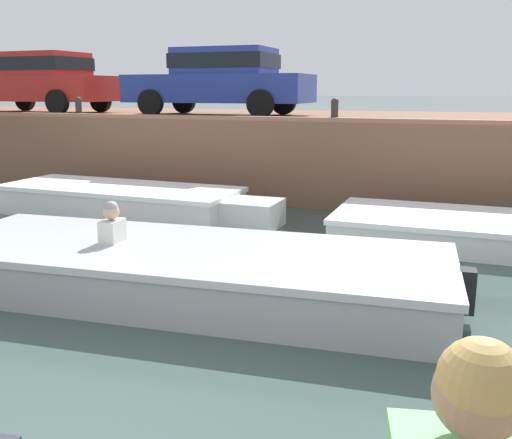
# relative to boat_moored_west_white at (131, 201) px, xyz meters

# --- Properties ---
(ground_plane) EXTENTS (400.00, 400.00, 0.00)m
(ground_plane) POSITION_rel_boat_moored_west_white_xyz_m (3.72, -2.84, -0.27)
(ground_plane) COLOR #384C47
(far_quay_wall) EXTENTS (60.00, 6.00, 1.70)m
(far_quay_wall) POSITION_rel_boat_moored_west_white_xyz_m (3.72, 4.70, 0.58)
(far_quay_wall) COLOR brown
(far_quay_wall) RESTS_ON ground
(far_wall_coping) EXTENTS (60.00, 0.24, 0.08)m
(far_wall_coping) POSITION_rel_boat_moored_west_white_xyz_m (3.72, 1.82, 1.47)
(far_wall_coping) COLOR #9F6C52
(far_wall_coping) RESTS_ON far_quay_wall
(boat_moored_west_white) EXTENTS (5.43, 1.80, 0.55)m
(boat_moored_west_white) POSITION_rel_boat_moored_west_white_xyz_m (0.00, 0.00, 0.00)
(boat_moored_west_white) COLOR white
(boat_moored_west_white) RESTS_ON ground
(motorboat_passing) EXTENTS (7.26, 2.39, 1.05)m
(motorboat_passing) POSITION_rel_boat_moored_west_white_xyz_m (2.49, -3.48, 0.01)
(motorboat_passing) COLOR #93999E
(motorboat_passing) RESTS_ON ground
(car_leftmost_red) EXTENTS (4.33, 2.06, 1.54)m
(car_leftmost_red) POSITION_rel_boat_moored_west_white_xyz_m (-4.88, 3.74, 2.27)
(car_leftmost_red) COLOR #B2231E
(car_leftmost_red) RESTS_ON far_quay_wall
(car_left_inner_blue) EXTENTS (4.40, 1.93, 1.54)m
(car_left_inner_blue) POSITION_rel_boat_moored_west_white_xyz_m (0.30, 3.75, 2.27)
(car_left_inner_blue) COLOR #233893
(car_left_inner_blue) RESTS_ON far_quay_wall
(mooring_bollard_west) EXTENTS (0.15, 0.15, 0.45)m
(mooring_bollard_west) POSITION_rel_boat_moored_west_white_xyz_m (-2.43, 1.95, 1.67)
(mooring_bollard_west) COLOR #2D2B28
(mooring_bollard_west) RESTS_ON far_quay_wall
(mooring_bollard_mid) EXTENTS (0.15, 0.15, 0.45)m
(mooring_bollard_mid) POSITION_rel_boat_moored_west_white_xyz_m (3.39, 1.95, 1.67)
(mooring_bollard_mid) COLOR #2D2B28
(mooring_bollard_mid) RESTS_ON far_quay_wall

